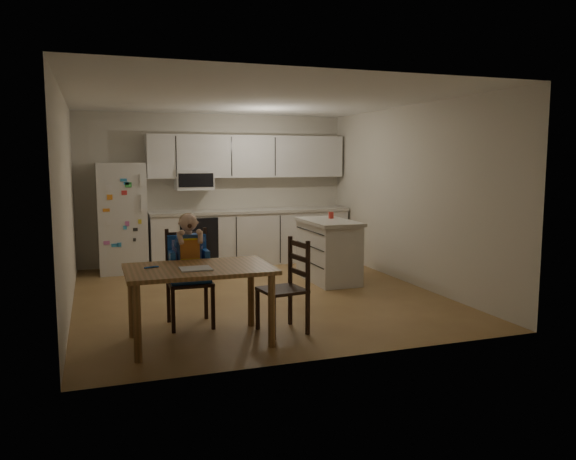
# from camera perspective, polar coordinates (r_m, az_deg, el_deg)

# --- Properties ---
(room) EXTENTS (4.52, 5.01, 2.51)m
(room) POSITION_cam_1_polar(r_m,az_deg,el_deg) (7.64, -4.30, 3.40)
(room) COLOR olive
(room) RESTS_ON ground
(refrigerator) EXTENTS (0.72, 0.70, 1.70)m
(refrigerator) POSITION_cam_1_polar(r_m,az_deg,el_deg) (9.09, -16.51, 1.20)
(refrigerator) COLOR silver
(refrigerator) RESTS_ON ground
(kitchen_run) EXTENTS (3.37, 0.62, 2.15)m
(kitchen_run) POSITION_cam_1_polar(r_m,az_deg,el_deg) (9.49, -4.09, 1.88)
(kitchen_run) COLOR silver
(kitchen_run) RESTS_ON ground
(kitchen_island) EXTENTS (0.63, 1.20, 0.88)m
(kitchen_island) POSITION_cam_1_polar(r_m,az_deg,el_deg) (8.13, 4.12, -2.07)
(kitchen_island) COLOR silver
(kitchen_island) RESTS_ON ground
(red_cup) EXTENTS (0.08, 0.08, 0.10)m
(red_cup) POSITION_cam_1_polar(r_m,az_deg,el_deg) (8.32, 4.40, 1.51)
(red_cup) COLOR #B42B22
(red_cup) RESTS_ON kitchen_island
(dining_table) EXTENTS (1.37, 0.88, 0.74)m
(dining_table) POSITION_cam_1_polar(r_m,az_deg,el_deg) (5.42, -9.01, -4.77)
(dining_table) COLOR brown
(dining_table) RESTS_ON ground
(napkin) EXTENTS (0.29, 0.25, 0.01)m
(napkin) POSITION_cam_1_polar(r_m,az_deg,el_deg) (5.29, -9.37, -3.89)
(napkin) COLOR #BABABF
(napkin) RESTS_ON dining_table
(toddler_spoon) EXTENTS (0.12, 0.06, 0.02)m
(toddler_spoon) POSITION_cam_1_polar(r_m,az_deg,el_deg) (5.43, -13.81, -3.70)
(toddler_spoon) COLOR blue
(toddler_spoon) RESTS_ON dining_table
(chair_booster) EXTENTS (0.46, 0.46, 1.20)m
(chair_booster) POSITION_cam_1_polar(r_m,az_deg,el_deg) (6.00, -10.07, -2.79)
(chair_booster) COLOR black
(chair_booster) RESTS_ON ground
(chair_side) EXTENTS (0.47, 0.47, 0.95)m
(chair_side) POSITION_cam_1_polar(r_m,az_deg,el_deg) (5.73, 0.26, -5.03)
(chair_side) COLOR black
(chair_side) RESTS_ON ground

